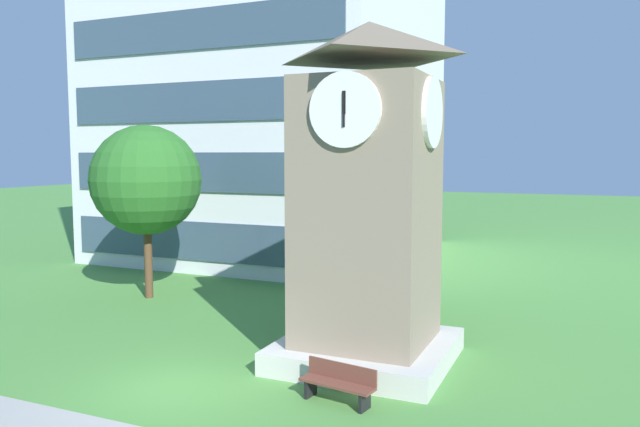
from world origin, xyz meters
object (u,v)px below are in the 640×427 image
clock_tower (368,216)px  park_bench (338,383)px  tree_by_building (373,212)px  tree_streetside (146,180)px

clock_tower → park_bench: size_ratio=4.87×
park_bench → tree_by_building: 8.33m
clock_tower → tree_streetside: size_ratio=1.34×
clock_tower → tree_streetside: bearing=160.4°
clock_tower → tree_by_building: 4.83m
tree_streetside → tree_by_building: (8.93, 0.95, -0.97)m
tree_by_building → clock_tower: bearing=-73.3°
park_bench → tree_by_building: (-1.71, 7.50, 3.18)m
clock_tower → tree_by_building: size_ratio=1.69×
park_bench → tree_streetside: tree_streetside is taller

